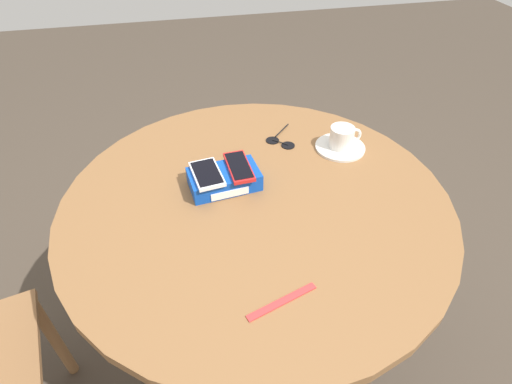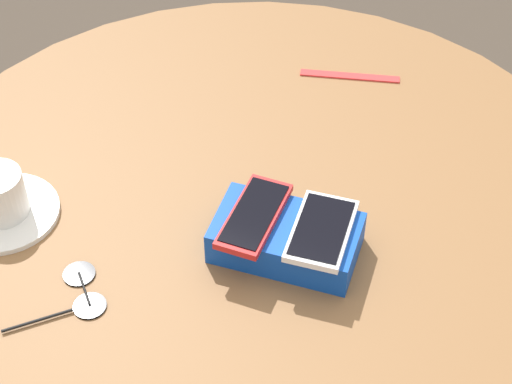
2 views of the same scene
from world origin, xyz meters
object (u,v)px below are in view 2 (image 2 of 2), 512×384
object	(u,v)px
phone_red	(254,215)
lanyard_strap	(350,76)
phone_box	(286,238)
round_table	(256,252)
sunglasses	(79,293)
phone_white	(322,230)
saucer	(4,213)

from	to	relation	value
phone_red	lanyard_strap	bearing A→B (deg)	-87.97
phone_box	phone_red	xyz separation A→B (m)	(0.04, 0.01, 0.03)
round_table	sunglasses	distance (m)	0.31
phone_white	phone_red	bearing A→B (deg)	8.10
phone_box	phone_white	distance (m)	0.06
saucer	phone_red	bearing A→B (deg)	-163.87
round_table	lanyard_strap	distance (m)	0.36
phone_box	lanyard_strap	bearing A→B (deg)	-81.77
phone_red	lanyard_strap	size ratio (longest dim) A/B	0.86
lanyard_strap	sunglasses	distance (m)	0.61
saucer	sunglasses	size ratio (longest dim) A/B	1.09
phone_box	sunglasses	size ratio (longest dim) A/B	1.42
phone_white	saucer	xyz separation A→B (m)	(0.44, 0.11, -0.05)
sunglasses	saucer	bearing A→B (deg)	-23.15
saucer	sunglasses	distance (m)	0.19
phone_box	phone_red	world-z (taller)	phone_red
saucer	lanyard_strap	size ratio (longest dim) A/B	0.94
phone_red	saucer	distance (m)	0.36
round_table	lanyard_strap	world-z (taller)	lanyard_strap
saucer	phone_box	bearing A→B (deg)	-164.55
round_table	phone_box	world-z (taller)	phone_box
phone_red	sunglasses	distance (m)	0.25
round_table	lanyard_strap	bearing A→B (deg)	-93.00
phone_box	saucer	world-z (taller)	phone_box
phone_white	lanyard_strap	distance (m)	0.42
phone_red	lanyard_strap	xyz separation A→B (m)	(0.01, -0.41, -0.05)
phone_white	sunglasses	bearing A→B (deg)	35.91
phone_white	lanyard_strap	size ratio (longest dim) A/B	0.81
round_table	saucer	distance (m)	0.38
phone_box	lanyard_strap	distance (m)	0.41
phone_red	lanyard_strap	world-z (taller)	phone_red
phone_box	phone_red	size ratio (longest dim) A/B	1.43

